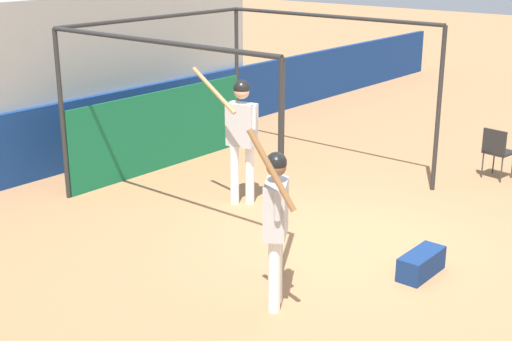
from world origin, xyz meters
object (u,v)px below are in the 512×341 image
at_px(player_waiting, 276,217).
at_px(equipment_bag, 421,264).
at_px(folding_chair, 497,148).
at_px(player_batter, 241,129).

bearing_deg(player_waiting, equipment_bag, 121.81).
height_order(folding_chair, equipment_bag, folding_chair).
relative_size(player_waiting, folding_chair, 2.40).
xyz_separation_m(player_batter, folding_chair, (3.49, -2.42, -0.61)).
bearing_deg(equipment_bag, player_batter, 81.83).
distance_m(player_waiting, folding_chair, 5.65).
height_order(player_waiting, folding_chair, player_waiting).
bearing_deg(player_batter, folding_chair, -134.94).
bearing_deg(player_waiting, player_batter, -164.51).
bearing_deg(player_batter, player_waiting, 127.31).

